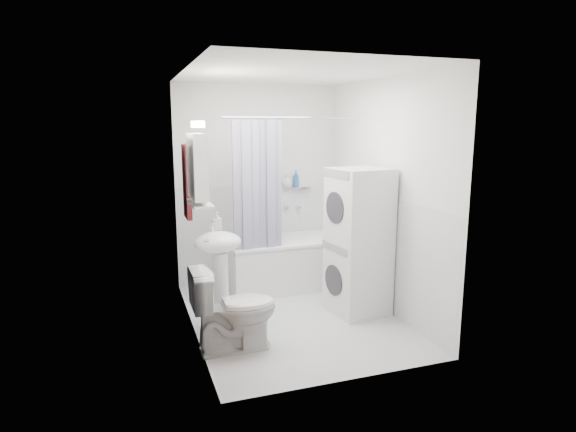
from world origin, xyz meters
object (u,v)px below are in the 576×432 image
object	(u,v)px
washer_dryer	(358,242)
bathtub	(291,260)
toilet	(234,309)
sink	(219,257)

from	to	relation	value
washer_dryer	bathtub	bearing A→B (deg)	103.91
washer_dryer	toilet	size ratio (longest dim) A/B	2.02
bathtub	sink	size ratio (longest dim) A/B	1.48
bathtub	washer_dryer	world-z (taller)	washer_dryer
sink	washer_dryer	bearing A→B (deg)	-1.69
washer_dryer	toilet	bearing A→B (deg)	-169.84
sink	bathtub	bearing A→B (deg)	41.98
bathtub	toilet	distance (m)	1.75
bathtub	washer_dryer	xyz separation A→B (m)	(0.38, -0.99, 0.43)
washer_dryer	toilet	distance (m)	1.51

